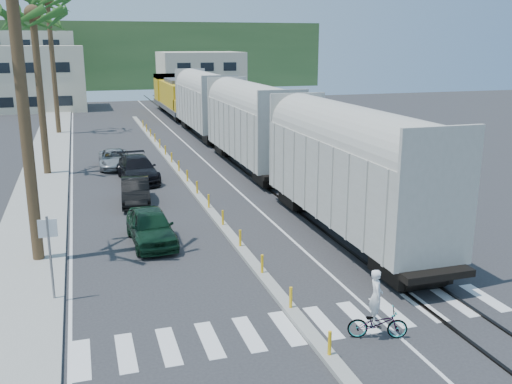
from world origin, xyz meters
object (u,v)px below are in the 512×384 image
(street_sign, at_px, (49,247))
(car_lead, at_px, (151,227))
(car_second, at_px, (136,191))
(cyclist, at_px, (377,317))

(street_sign, height_order, car_lead, street_sign)
(street_sign, height_order, car_second, street_sign)
(car_lead, xyz_separation_m, cyclist, (5.28, -10.20, -0.08))
(car_lead, bearing_deg, cyclist, -65.15)
(street_sign, xyz_separation_m, car_second, (3.83, 11.38, -1.29))
(street_sign, xyz_separation_m, car_lead, (3.84, 4.87, -1.22))
(car_lead, xyz_separation_m, car_second, (-0.01, 6.50, -0.06))
(street_sign, distance_m, car_lead, 6.32)
(street_sign, xyz_separation_m, cyclist, (9.12, -5.32, -1.30))
(car_second, distance_m, cyclist, 17.52)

